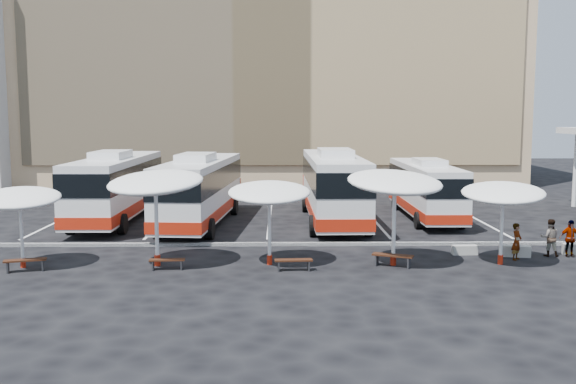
{
  "coord_description": "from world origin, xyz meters",
  "views": [
    {
      "loc": [
        0.57,
        -28.59,
        6.01
      ],
      "look_at": [
        1.0,
        3.0,
        2.2
      ],
      "focal_mm": 40.0,
      "sensor_mm": 36.0,
      "label": 1
    }
  ],
  "objects_px": {
    "bus_2": "(333,184)",
    "wood_bench_0": "(25,262)",
    "sunshade_1": "(156,183)",
    "passenger_2": "(570,238)",
    "wood_bench_1": "(167,262)",
    "conc_bench_0": "(465,250)",
    "sunshade_0": "(20,198)",
    "conc_bench_1": "(515,251)",
    "bus_0": "(117,185)",
    "sunshade_4": "(503,193)",
    "passenger_1": "(550,238)",
    "passenger_0": "(517,242)",
    "bus_1": "(200,188)",
    "sunshade_2": "(269,193)",
    "bus_3": "(425,187)",
    "wood_bench_3": "(393,257)",
    "sunshade_3": "(395,183)",
    "wood_bench_2": "(294,262)"
  },
  "relations": [
    {
      "from": "wood_bench_1",
      "to": "conc_bench_1",
      "type": "relative_size",
      "value": 1.11
    },
    {
      "from": "sunshade_1",
      "to": "passenger_2",
      "type": "distance_m",
      "value": 17.5
    },
    {
      "from": "sunshade_3",
      "to": "wood_bench_3",
      "type": "distance_m",
      "value": 2.98
    },
    {
      "from": "bus_3",
      "to": "sunshade_0",
      "type": "distance_m",
      "value": 22.26
    },
    {
      "from": "sunshade_3",
      "to": "wood_bench_2",
      "type": "height_order",
      "value": "sunshade_3"
    },
    {
      "from": "wood_bench_0",
      "to": "passenger_1",
      "type": "bearing_deg",
      "value": 6.45
    },
    {
      "from": "wood_bench_2",
      "to": "wood_bench_1",
      "type": "bearing_deg",
      "value": 177.28
    },
    {
      "from": "sunshade_1",
      "to": "sunshade_2",
      "type": "distance_m",
      "value": 4.51
    },
    {
      "from": "sunshade_0",
      "to": "conc_bench_1",
      "type": "distance_m",
      "value": 20.43
    },
    {
      "from": "passenger_1",
      "to": "passenger_2",
      "type": "xyz_separation_m",
      "value": [
        0.82,
        -0.09,
        -0.01
      ]
    },
    {
      "from": "sunshade_0",
      "to": "passenger_2",
      "type": "distance_m",
      "value": 22.67
    },
    {
      "from": "sunshade_1",
      "to": "wood_bench_2",
      "type": "relative_size",
      "value": 3.25
    },
    {
      "from": "passenger_1",
      "to": "passenger_0",
      "type": "bearing_deg",
      "value": 33.48
    },
    {
      "from": "sunshade_2",
      "to": "passenger_2",
      "type": "distance_m",
      "value": 13.01
    },
    {
      "from": "sunshade_4",
      "to": "conc_bench_0",
      "type": "relative_size",
      "value": 3.85
    },
    {
      "from": "sunshade_0",
      "to": "bus_0",
      "type": "bearing_deg",
      "value": 85.37
    },
    {
      "from": "wood_bench_3",
      "to": "sunshade_3",
      "type": "bearing_deg",
      "value": 75.76
    },
    {
      "from": "bus_1",
      "to": "wood_bench_2",
      "type": "xyz_separation_m",
      "value": [
        4.87,
        -10.62,
        -1.69
      ]
    },
    {
      "from": "wood_bench_0",
      "to": "wood_bench_1",
      "type": "relative_size",
      "value": 1.16
    },
    {
      "from": "bus_0",
      "to": "wood_bench_0",
      "type": "bearing_deg",
      "value": -92.27
    },
    {
      "from": "bus_3",
      "to": "sunshade_4",
      "type": "bearing_deg",
      "value": -87.75
    },
    {
      "from": "sunshade_2",
      "to": "sunshade_3",
      "type": "distance_m",
      "value": 4.99
    },
    {
      "from": "wood_bench_0",
      "to": "passenger_2",
      "type": "distance_m",
      "value": 22.3
    },
    {
      "from": "wood_bench_1",
      "to": "conc_bench_0",
      "type": "distance_m",
      "value": 12.67
    },
    {
      "from": "bus_2",
      "to": "wood_bench_2",
      "type": "bearing_deg",
      "value": -102.74
    },
    {
      "from": "bus_1",
      "to": "wood_bench_3",
      "type": "xyz_separation_m",
      "value": [
        8.83,
        -10.01,
        -1.66
      ]
    },
    {
      "from": "sunshade_0",
      "to": "wood_bench_1",
      "type": "xyz_separation_m",
      "value": [
        5.78,
        -0.45,
        -2.45
      ]
    },
    {
      "from": "bus_1",
      "to": "bus_3",
      "type": "xyz_separation_m",
      "value": [
        12.84,
        2.14,
        -0.23
      ]
    },
    {
      "from": "conc_bench_1",
      "to": "sunshade_4",
      "type": "bearing_deg",
      "value": -128.2
    },
    {
      "from": "wood_bench_0",
      "to": "conc_bench_0",
      "type": "bearing_deg",
      "value": 8.9
    },
    {
      "from": "bus_1",
      "to": "wood_bench_1",
      "type": "xyz_separation_m",
      "value": [
        -0.06,
        -10.39,
        -1.71
      ]
    },
    {
      "from": "bus_2",
      "to": "wood_bench_1",
      "type": "xyz_separation_m",
      "value": [
        -7.39,
        -11.12,
        -1.82
      ]
    },
    {
      "from": "bus_1",
      "to": "sunshade_4",
      "type": "bearing_deg",
      "value": -31.29
    },
    {
      "from": "wood_bench_1",
      "to": "wood_bench_2",
      "type": "distance_m",
      "value": 4.93
    },
    {
      "from": "bus_2",
      "to": "sunshade_1",
      "type": "relative_size",
      "value": 2.74
    },
    {
      "from": "sunshade_4",
      "to": "wood_bench_3",
      "type": "bearing_deg",
      "value": -175.22
    },
    {
      "from": "sunshade_3",
      "to": "wood_bench_0",
      "type": "distance_m",
      "value": 14.71
    },
    {
      "from": "sunshade_2",
      "to": "passenger_1",
      "type": "distance_m",
      "value": 12.22
    },
    {
      "from": "bus_2",
      "to": "passenger_2",
      "type": "relative_size",
      "value": 8.37
    },
    {
      "from": "sunshade_3",
      "to": "passenger_0",
      "type": "height_order",
      "value": "sunshade_3"
    },
    {
      "from": "passenger_0",
      "to": "passenger_2",
      "type": "distance_m",
      "value": 2.56
    },
    {
      "from": "wood_bench_2",
      "to": "conc_bench_1",
      "type": "relative_size",
      "value": 1.18
    },
    {
      "from": "bus_1",
      "to": "passenger_1",
      "type": "distance_m",
      "value": 17.9
    },
    {
      "from": "bus_0",
      "to": "sunshade_2",
      "type": "height_order",
      "value": "bus_0"
    },
    {
      "from": "bus_1",
      "to": "passenger_2",
      "type": "relative_size",
      "value": 8.06
    },
    {
      "from": "bus_3",
      "to": "conc_bench_1",
      "type": "relative_size",
      "value": 8.84
    },
    {
      "from": "sunshade_0",
      "to": "sunshade_4",
      "type": "relative_size",
      "value": 0.92
    },
    {
      "from": "sunshade_2",
      "to": "passenger_1",
      "type": "height_order",
      "value": "sunshade_2"
    },
    {
      "from": "bus_2",
      "to": "wood_bench_0",
      "type": "relative_size",
      "value": 8.2
    },
    {
      "from": "bus_2",
      "to": "bus_3",
      "type": "relative_size",
      "value": 1.19
    }
  ]
}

